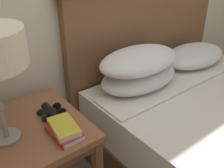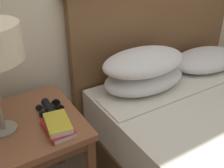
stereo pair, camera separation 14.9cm
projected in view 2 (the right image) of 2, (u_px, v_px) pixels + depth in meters
nightstand at (25, 135)px, 1.38m from camera, size 0.58×0.58×0.63m
book_on_nightstand at (58, 128)px, 1.28m from camera, size 0.12×0.19×0.03m
book_stacked_on_top at (57, 123)px, 1.27m from camera, size 0.13×0.20×0.03m
binoculars_pair at (50, 108)px, 1.41m from camera, size 0.14×0.16×0.05m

